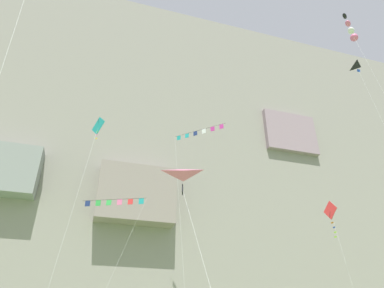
% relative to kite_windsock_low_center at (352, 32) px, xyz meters
% --- Properties ---
extents(cliff_face, '(180.00, 31.83, 64.21)m').
position_rel_kite_windsock_low_center_xyz_m(cliff_face, '(-17.28, 43.47, 0.50)').
color(cliff_face, gray).
rests_on(cliff_face, ground).
extents(kite_windsock_low_center, '(3.61, 5.15, 32.11)m').
position_rel_kite_windsock_low_center_xyz_m(kite_windsock_low_center, '(0.00, 0.00, 0.00)').
color(kite_windsock_low_center, pink).
rests_on(kite_windsock_low_center, ground).
extents(kite_banner_mid_center, '(6.59, 6.00, 17.16)m').
position_rel_kite_windsock_low_center_xyz_m(kite_banner_mid_center, '(-20.96, 16.78, -15.17)').
color(kite_banner_mid_center, black).
rests_on(kite_banner_mid_center, ground).
extents(kite_banner_far_right, '(5.50, 7.87, 28.33)m').
position_rel_kite_windsock_low_center_xyz_m(kite_banner_far_right, '(-11.03, 17.68, -4.48)').
color(kite_banner_far_right, black).
rests_on(kite_banner_far_right, ground).
extents(kite_delta_upper_mid, '(2.01, 7.28, 11.44)m').
position_rel_kite_windsock_low_center_xyz_m(kite_delta_upper_mid, '(-18.22, -1.61, -20.44)').
color(kite_delta_upper_mid, pink).
rests_on(kite_delta_upper_mid, ground).
extents(kite_diamond_near_cliff, '(2.91, 6.35, 18.28)m').
position_rel_kite_windsock_low_center_xyz_m(kite_diamond_near_cliff, '(3.32, 12.86, -14.87)').
color(kite_diamond_near_cliff, red).
rests_on(kite_diamond_near_cliff, ground).
extents(kite_delta_far_left, '(1.94, 4.82, 28.80)m').
position_rel_kite_windsock_low_center_xyz_m(kite_delta_far_left, '(2.04, 1.86, -4.38)').
color(kite_delta_far_left, black).
rests_on(kite_delta_far_left, ground).
extents(kite_diamond_high_left, '(2.61, 4.61, 21.51)m').
position_rel_kite_windsock_low_center_xyz_m(kite_diamond_high_left, '(-23.74, 7.87, -11.92)').
color(kite_diamond_high_left, teal).
rests_on(kite_diamond_high_left, ground).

